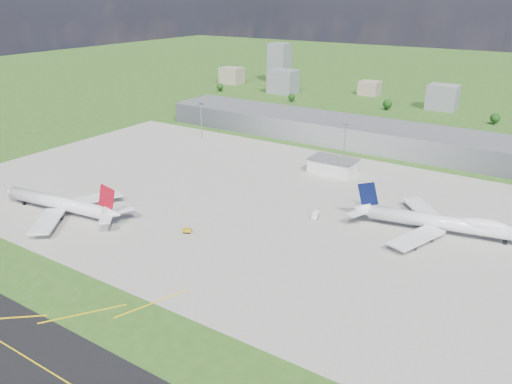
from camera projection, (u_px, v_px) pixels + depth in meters
The scene contains 20 objects.
ground at pixel (350, 149), 337.04m from camera, with size 1400.00×1400.00×0.00m, color #2E551A.
apron at pixel (281, 207), 246.35m from camera, with size 360.00×190.00×0.08m, color gray.
terminal at pixel (360, 133), 345.92m from camera, with size 300.00×42.00×15.00m, color gray.
ops_building at pixel (333, 166), 291.58m from camera, with size 26.00×16.00×8.00m, color silver.
mast_west at pixel (201, 115), 353.76m from camera, with size 3.50×2.00×25.90m.
mast_center at pixel (345, 138), 298.15m from camera, with size 3.50×2.00×25.90m.
airliner_red_twin at pixel (62, 204), 235.97m from camera, with size 72.63×56.20×19.94m.
airliner_blue_quad at pixel (442, 223), 216.46m from camera, with size 75.88×58.80×19.91m.
tug_yellow at pixel (187, 231), 219.15m from camera, with size 4.48×3.83×1.90m.
van_white_near at pixel (315, 215), 233.41m from camera, with size 3.69×6.14×2.87m.
van_white_far at pixel (418, 223), 226.06m from camera, with size 4.32×2.23×2.24m.
bldg_far_w at pixel (232, 75), 577.22m from camera, with size 24.00×20.00×18.00m, color gray.
bldg_w at pixel (283, 82), 520.10m from camera, with size 28.00×22.00×24.00m, color slate.
bldg_cw at pixel (370, 88), 512.65m from camera, with size 20.00×18.00×14.00m, color gray.
bldg_c at pixel (443, 97), 447.37m from camera, with size 26.00×20.00×22.00m, color slate.
bldg_tall_w at pixel (279, 63), 583.30m from camera, with size 22.00×20.00×44.00m, color slate.
tree_far_w at pixel (220, 87), 529.61m from camera, with size 7.20×7.20×8.80m.
tree_w at pixel (292, 97), 480.35m from camera, with size 6.75×6.75×8.25m.
tree_c at pixel (388, 104), 446.16m from camera, with size 8.10×8.10×9.90m.
tree_e at pixel (495, 118), 396.89m from camera, with size 7.65×7.65×9.35m.
Camera 1 is at (122.69, -156.22, 98.49)m, focal length 35.00 mm.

